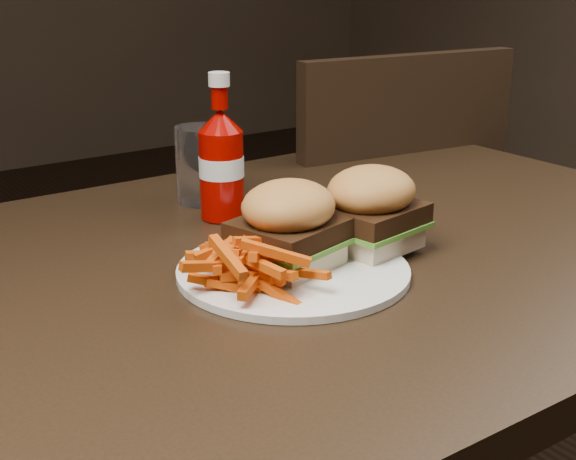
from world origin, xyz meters
TOP-DOWN VIEW (x-y plane):
  - dining_table at (0.00, 0.00)m, footprint 1.20×0.80m
  - chair_far at (0.49, 0.50)m, footprint 0.51×0.51m
  - plate at (-0.05, -0.06)m, footprint 0.26×0.26m
  - sandwich_half_a at (-0.05, -0.05)m, footprint 0.12×0.11m
  - sandwich_half_b at (0.06, -0.06)m, footprint 0.11×0.11m
  - fries_pile at (-0.10, -0.07)m, footprint 0.15×0.15m
  - ketchup_bottle at (-0.01, 0.16)m, footprint 0.08×0.08m
  - tumbler at (0.01, 0.24)m, footprint 0.08×0.08m

SIDE VIEW (x-z plane):
  - chair_far at x=0.49m, z-range 0.41..0.45m
  - dining_table at x=0.00m, z-range 0.71..0.75m
  - plate at x=-0.05m, z-range 0.75..0.76m
  - sandwich_half_a at x=-0.05m, z-range 0.76..0.78m
  - sandwich_half_b at x=0.06m, z-range 0.76..0.78m
  - fries_pile at x=-0.10m, z-range 0.76..0.81m
  - tumbler at x=0.01m, z-range 0.75..0.86m
  - ketchup_bottle at x=-0.01m, z-range 0.75..0.87m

